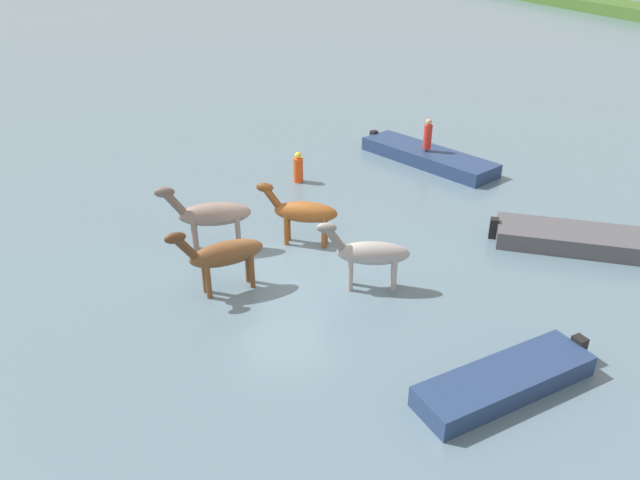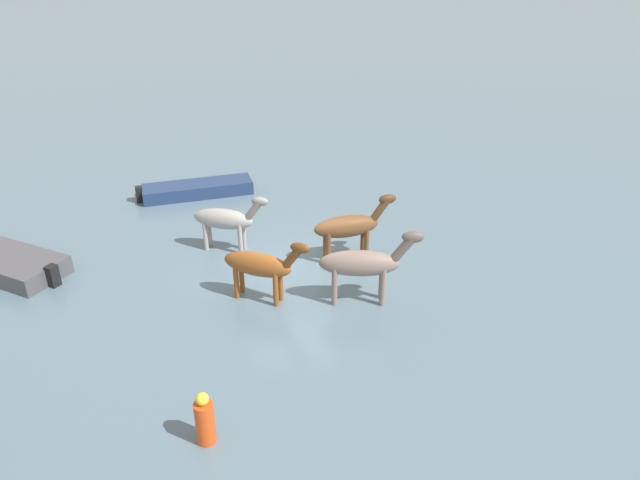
# 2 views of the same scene
# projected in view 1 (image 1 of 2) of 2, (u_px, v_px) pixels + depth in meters

# --- Properties ---
(ground_plane) EXTENTS (190.83, 190.83, 0.00)m
(ground_plane) POSITION_uv_depth(u_px,v_px,m) (285.00, 272.00, 15.95)
(ground_plane) COLOR slate
(horse_chestnut_trailing) EXTENTS (1.28, 2.32, 1.85)m
(horse_chestnut_trailing) POSITION_uv_depth(u_px,v_px,m) (303.00, 212.00, 16.94)
(horse_chestnut_trailing) COLOR brown
(horse_chestnut_trailing) RESTS_ON ground_plane
(horse_pinto_flank) EXTENTS (0.97, 2.46, 1.91)m
(horse_pinto_flank) POSITION_uv_depth(u_px,v_px,m) (223.00, 254.00, 14.64)
(horse_pinto_flank) COLOR brown
(horse_pinto_flank) RESTS_ON ground_plane
(horse_rear_stallion) EXTENTS (1.05, 2.35, 1.83)m
(horse_rear_stallion) POSITION_uv_depth(u_px,v_px,m) (370.00, 253.00, 14.77)
(horse_rear_stallion) COLOR #9E9993
(horse_rear_stallion) RESTS_ON ground_plane
(horse_dark_mare) EXTENTS (0.75, 2.62, 2.03)m
(horse_dark_mare) POSITION_uv_depth(u_px,v_px,m) (211.00, 215.00, 16.55)
(horse_dark_mare) COLOR gray
(horse_dark_mare) RESTS_ON ground_plane
(boat_motor_center) EXTENTS (5.88, 4.09, 0.77)m
(boat_motor_center) POSITION_uv_depth(u_px,v_px,m) (427.00, 158.00, 23.44)
(boat_motor_center) COLOR navy
(boat_motor_center) RESTS_ON ground_plane
(boat_dinghy_port) EXTENTS (4.04, 5.64, 0.77)m
(boat_dinghy_port) POSITION_uv_depth(u_px,v_px,m) (595.00, 243.00, 17.02)
(boat_dinghy_port) COLOR #4C4C51
(boat_dinghy_port) RESTS_ON ground_plane
(boat_tender_starboard) EXTENTS (2.03, 4.17, 0.72)m
(boat_tender_starboard) POSITION_uv_depth(u_px,v_px,m) (506.00, 383.00, 11.76)
(boat_tender_starboard) COLOR navy
(boat_tender_starboard) RESTS_ON ground_plane
(person_spotter_bow) EXTENTS (0.32, 0.32, 1.19)m
(person_spotter_bow) POSITION_uv_depth(u_px,v_px,m) (428.00, 135.00, 22.89)
(person_spotter_bow) COLOR red
(person_spotter_bow) RESTS_ON boat_motor_center
(buoy_channel_marker) EXTENTS (0.36, 0.36, 1.14)m
(buoy_channel_marker) POSITION_uv_depth(u_px,v_px,m) (298.00, 169.00, 21.49)
(buoy_channel_marker) COLOR #E54C19
(buoy_channel_marker) RESTS_ON ground_plane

